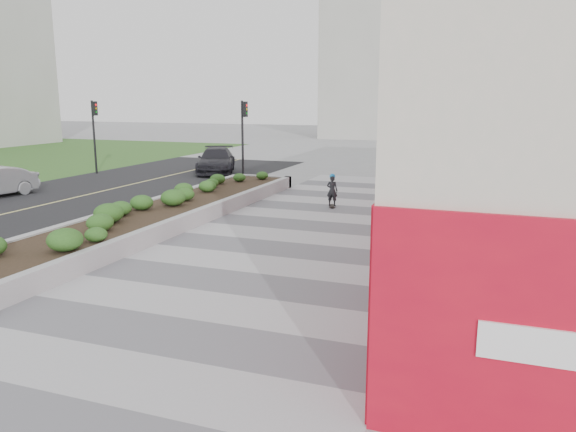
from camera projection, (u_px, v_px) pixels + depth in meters
name	position (u px, v px, depth m)	size (l,w,h in m)	color
ground	(209.00, 310.00, 11.61)	(160.00, 160.00, 0.00)	gray
walkway	(265.00, 269.00, 14.37)	(8.00, 36.00, 0.01)	#A8A8AD
building	(557.00, 109.00, 16.67)	(6.04, 24.08, 8.00)	beige
planter	(165.00, 210.00, 19.82)	(3.00, 18.00, 0.90)	#9E9EA0
street	(23.00, 210.00, 22.12)	(10.00, 40.00, 0.00)	black
traffic_signal_near	(244.00, 128.00, 29.57)	(0.33, 0.28, 4.20)	black
traffic_signal_far	(94.00, 126.00, 32.24)	(0.33, 0.28, 4.20)	black
distant_bldg_north_l	(404.00, 46.00, 61.75)	(16.00, 12.00, 20.00)	#ADAAA3
manhole_cover	(283.00, 271.00, 14.20)	(0.44, 0.44, 0.01)	#595654
skateboarder	(332.00, 190.00, 22.44)	(0.45, 0.75, 1.37)	beige
car_dark	(216.00, 160.00, 33.05)	(2.04, 5.01, 1.45)	black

